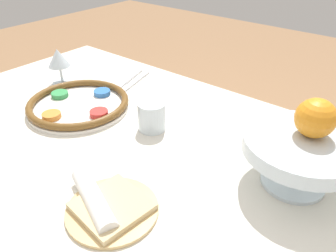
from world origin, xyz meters
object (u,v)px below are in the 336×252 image
object	(u,v)px
fruit_stand	(301,149)
cup_near	(152,116)
bread_plate	(112,208)
napkin_roll	(94,200)
wine_glass	(58,59)
orange_fruit	(316,118)
seder_plate	(78,104)

from	to	relation	value
fruit_stand	cup_near	size ratio (longest dim) A/B	3.02
bread_plate	cup_near	distance (m)	0.30
napkin_roll	cup_near	distance (m)	0.30
bread_plate	cup_near	xyz separation A→B (m)	(-0.13, 0.26, 0.03)
wine_glass	orange_fruit	xyz separation A→B (m)	(0.80, 0.02, 0.07)
napkin_roll	bread_plate	bearing A→B (deg)	21.60
seder_plate	napkin_roll	xyz separation A→B (m)	(0.34, -0.23, 0.00)
bread_plate	fruit_stand	bearing A→B (deg)	51.37
orange_fruit	bread_plate	world-z (taller)	orange_fruit
bread_plate	napkin_roll	bearing A→B (deg)	-158.40
fruit_stand	orange_fruit	xyz separation A→B (m)	(0.01, 0.02, 0.06)
cup_near	wine_glass	bearing A→B (deg)	176.64
seder_plate	orange_fruit	world-z (taller)	orange_fruit
wine_glass	cup_near	distance (m)	0.43
wine_glass	orange_fruit	bearing A→B (deg)	1.73
seder_plate	wine_glass	size ratio (longest dim) A/B	2.48
seder_plate	cup_near	distance (m)	0.24
wine_glass	seder_plate	bearing A→B (deg)	-22.45
fruit_stand	seder_plate	bearing A→B (deg)	-172.52
fruit_stand	cup_near	bearing A→B (deg)	-175.92
seder_plate	fruit_stand	distance (m)	0.61
bread_plate	orange_fruit	bearing A→B (deg)	52.81
fruit_stand	napkin_roll	xyz separation A→B (m)	(-0.27, -0.30, -0.07)
wine_glass	napkin_roll	bearing A→B (deg)	-29.97
seder_plate	cup_near	world-z (taller)	cup_near
wine_glass	cup_near	xyz separation A→B (m)	(0.43, -0.03, -0.04)
wine_glass	napkin_roll	distance (m)	0.61
fruit_stand	cup_near	world-z (taller)	fruit_stand
orange_fruit	fruit_stand	bearing A→B (deg)	-104.07
wine_glass	bread_plate	bearing A→B (deg)	-27.32
seder_plate	napkin_roll	bearing A→B (deg)	-33.76
orange_fruit	bread_plate	bearing A→B (deg)	-127.19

